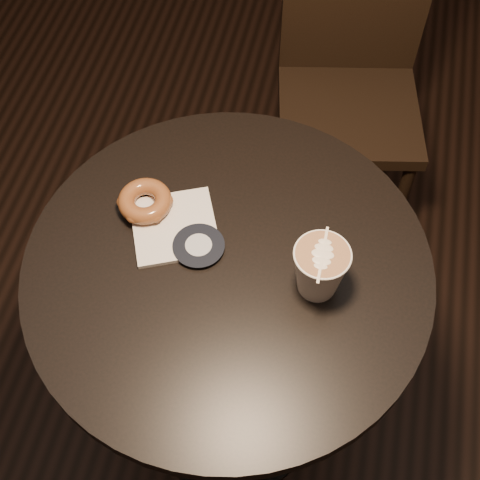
% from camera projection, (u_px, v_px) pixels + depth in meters
% --- Properties ---
extents(cafe_table, '(0.70, 0.70, 0.75)m').
position_uv_depth(cafe_table, '(229.00, 316.00, 1.30)').
color(cafe_table, black).
rests_on(cafe_table, ground).
extents(chair, '(0.43, 0.43, 0.93)m').
position_uv_depth(chair, '(352.00, 60.00, 1.73)').
color(chair, black).
rests_on(chair, ground).
extents(pastry_bag, '(0.19, 0.19, 0.01)m').
position_uv_depth(pastry_bag, '(174.00, 226.00, 1.17)').
color(pastry_bag, silver).
rests_on(pastry_bag, cafe_table).
extents(doughnut, '(0.10, 0.10, 0.03)m').
position_uv_depth(doughnut, '(145.00, 201.00, 1.17)').
color(doughnut, brown).
rests_on(doughnut, pastry_bag).
extents(latte_cup, '(0.09, 0.09, 0.10)m').
position_uv_depth(latte_cup, '(320.00, 270.00, 1.07)').
color(latte_cup, silver).
rests_on(latte_cup, cafe_table).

